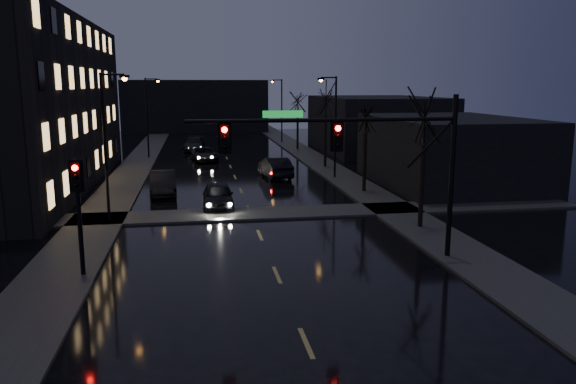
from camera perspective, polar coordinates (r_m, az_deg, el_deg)
name	(u,v)px	position (r m, az deg, el deg)	size (l,w,h in m)	color
ground	(321,378)	(15.18, 3.39, -18.33)	(160.00, 160.00, 0.00)	black
sidewalk_left	(131,173)	(48.79, -15.67, 1.85)	(3.00, 140.00, 0.12)	#2D2D2B
sidewalk_right	(329,168)	(49.81, 4.15, 2.41)	(3.00, 140.00, 0.12)	#2D2D2B
sidewalk_cross	(251,214)	(32.40, -3.77, -2.22)	(40.00, 3.00, 0.12)	#2D2D2B
apartment_block	(2,104)	(45.02, -27.03, 7.95)	(12.00, 30.00, 12.00)	black
commercial_right_near	(449,151)	(43.35, 16.06, 3.99)	(10.00, 14.00, 5.00)	black
commercial_right_far	(376,124)	(64.25, 8.93, 6.85)	(12.00, 18.00, 6.00)	black
far_block	(195,106)	(90.98, -9.39, 8.63)	(22.00, 10.00, 8.00)	black
signal_mast	(367,148)	(23.08, 7.99, 4.48)	(11.11, 0.41, 7.00)	black
signal_pole_left	(78,202)	(22.80, -20.54, -0.92)	(0.35, 0.41, 4.53)	black
tree_near	(425,108)	(29.24, 13.77, 8.27)	(3.52, 3.52, 8.08)	black
tree_mid_a	(366,108)	(38.66, 7.93, 8.47)	(3.30, 3.30, 7.58)	black
tree_mid_b	(326,93)	(50.22, 3.88, 9.98)	(3.74, 3.74, 8.59)	black
tree_far	(298,96)	(63.94, 0.99, 9.71)	(3.43, 3.43, 7.88)	black
streetlight_l_near	(108,135)	(31.37, -17.78, 5.58)	(1.53, 0.28, 8.00)	black
streetlight_l_far	(149,111)	(58.15, -13.95, 8.01)	(1.53, 0.28, 8.00)	black
streetlight_r_mid	(333,118)	(44.27, 4.58, 7.47)	(1.53, 0.28, 8.00)	black
streetlight_r_far	(280,105)	(71.74, -0.81, 8.81)	(1.53, 0.28, 8.00)	black
oncoming_car_a	(218,195)	(34.29, -7.14, -0.34)	(1.82, 4.52, 1.54)	black
oncoming_car_b	(163,183)	(39.01, -12.61, 0.90)	(1.71, 4.89, 1.61)	black
oncoming_car_c	(205,154)	(55.26, -8.45, 3.81)	(2.26, 4.90, 1.36)	black
oncoming_car_d	(194,144)	(64.15, -9.50, 4.83)	(2.16, 5.32, 1.54)	black
lead_car	(275,167)	(45.11, -1.31, 2.52)	(1.74, 5.00, 1.65)	black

